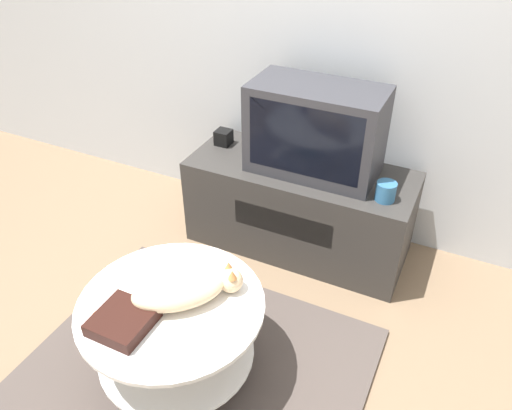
% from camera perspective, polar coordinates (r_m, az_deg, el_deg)
% --- Properties ---
extents(ground_plane, '(12.00, 12.00, 0.00)m').
position_cam_1_polar(ground_plane, '(2.36, -6.59, -17.98)').
color(ground_plane, '#7F664C').
extents(rug, '(1.44, 1.13, 0.02)m').
position_cam_1_polar(rug, '(2.35, -6.61, -17.83)').
color(rug, '#4C423D').
rests_on(rug, ground_plane).
extents(tv_stand, '(1.22, 0.49, 0.52)m').
position_cam_1_polar(tv_stand, '(2.81, 4.93, -0.31)').
color(tv_stand, '#33302D').
rests_on(tv_stand, ground_plane).
extents(tv, '(0.66, 0.35, 0.46)m').
position_cam_1_polar(tv, '(2.55, 6.83, 8.50)').
color(tv, '#333338').
rests_on(tv, tv_stand).
extents(speaker, '(0.09, 0.09, 0.09)m').
position_cam_1_polar(speaker, '(2.88, -3.73, 7.73)').
color(speaker, black).
rests_on(speaker, tv_stand).
extents(mug, '(0.10, 0.10, 0.10)m').
position_cam_1_polar(mug, '(2.46, 14.61, 1.51)').
color(mug, teal).
rests_on(mug, tv_stand).
extents(coffee_table, '(0.75, 0.75, 0.41)m').
position_cam_1_polar(coffee_table, '(2.13, -9.39, -13.66)').
color(coffee_table, '#B2B2B7').
rests_on(coffee_table, rug).
extents(dvd_box, '(0.21, 0.21, 0.05)m').
position_cam_1_polar(dvd_box, '(1.96, -14.96, -12.66)').
color(dvd_box, black).
rests_on(dvd_box, coffee_table).
extents(cat, '(0.46, 0.44, 0.13)m').
position_cam_1_polar(cat, '(1.99, -8.37, -9.50)').
color(cat, beige).
rests_on(cat, coffee_table).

